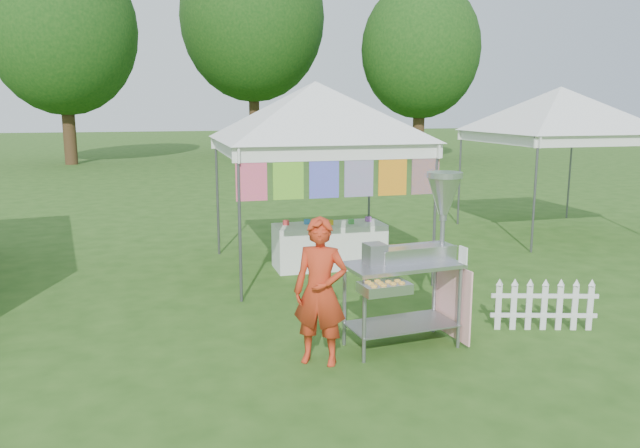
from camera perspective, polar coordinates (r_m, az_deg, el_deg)
name	(u,v)px	position (r m, az deg, el deg)	size (l,w,h in m)	color
ground	(396,347)	(7.09, 6.94, -11.09)	(120.00, 120.00, 0.00)	#274C15
canopy_main	(315,82)	(9.91, -0.42, 12.85)	(4.24, 4.24, 3.45)	#59595E
canopy_right	(561,87)	(13.68, 21.20, 11.60)	(4.24, 4.24, 3.45)	#59595E
tree_left	(62,30)	(30.45, -22.54, 16.07)	(6.40, 6.40, 9.53)	#3D2C16
tree_mid	(252,18)	(34.82, -6.20, 18.20)	(7.60, 7.60, 11.52)	#3D2C16
tree_right	(421,50)	(30.85, 9.20, 15.43)	(5.60, 5.60, 8.42)	#3D2C16
donut_cart	(420,246)	(6.87, 9.13, -2.00)	(1.38, 1.06, 1.92)	gray
vendor	(320,292)	(6.39, 0.02, -6.20)	(0.56, 0.37, 1.53)	#B93016
picket_fence	(544,307)	(7.90, 19.80, -7.13)	(1.22, 0.38, 0.56)	silver
display_table	(329,246)	(10.27, 0.86, -1.99)	(1.80, 0.70, 0.72)	white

